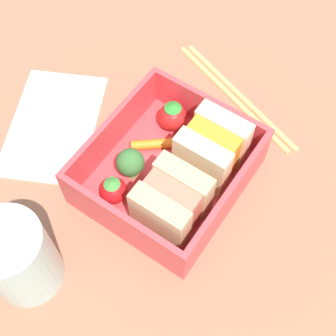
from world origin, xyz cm
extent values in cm
cube|color=#906449|center=(0.00, 0.00, -1.00)|extent=(120.00, 120.00, 2.00)
cube|color=#E24146|center=(0.00, 0.00, 0.60)|extent=(16.38, 14.80, 1.20)
cube|color=#E24146|center=(0.00, 7.10, 3.55)|extent=(16.38, 0.60, 4.71)
cube|color=#E24146|center=(0.00, -7.10, 3.55)|extent=(16.38, 0.60, 4.71)
cube|color=#E24146|center=(-7.89, 0.00, 3.55)|extent=(0.60, 13.60, 4.71)
cube|color=#E24146|center=(7.89, 0.00, 3.55)|extent=(0.60, 13.60, 4.71)
cube|color=beige|center=(-5.62, 2.92, 4.25)|extent=(1.98, 5.85, 6.09)
cube|color=orange|center=(-3.65, 2.92, 4.25)|extent=(1.98, 5.38, 5.61)
cube|color=beige|center=(-1.67, 2.92, 4.25)|extent=(1.98, 5.85, 6.09)
cube|color=tan|center=(1.67, 2.92, 4.25)|extent=(1.98, 5.85, 6.09)
cube|color=#D87259|center=(3.65, 2.92, 4.25)|extent=(1.98, 5.38, 5.61)
cube|color=tan|center=(5.62, 2.92, 4.25)|extent=(1.98, 5.85, 6.09)
sphere|color=red|center=(-5.64, -3.21, 2.77)|extent=(3.14, 3.14, 3.14)
cone|color=green|center=(-5.64, -3.21, 4.64)|extent=(1.88, 1.88, 0.60)
cylinder|color=orange|center=(-2.17, -3.13, 1.75)|extent=(4.19, 4.84, 1.09)
cylinder|color=#84C05C|center=(2.04, -3.26, 1.88)|extent=(1.31, 1.31, 1.36)
sphere|color=#396F35|center=(2.04, -3.26, 3.60)|extent=(2.96, 2.96, 2.96)
sphere|color=red|center=(5.22, -3.11, 2.60)|extent=(2.81, 2.81, 2.81)
cone|color=green|center=(5.22, -3.11, 4.31)|extent=(1.69, 1.69, 0.60)
cylinder|color=tan|center=(-14.42, 0.70, 0.35)|extent=(7.04, 18.69, 0.70)
cylinder|color=tan|center=(-13.65, 0.44, 0.35)|extent=(7.04, 18.69, 0.70)
cylinder|color=silver|center=(16.05, -5.20, 4.67)|extent=(6.54, 6.54, 9.33)
cube|color=white|center=(1.45, -15.04, 0.20)|extent=(17.84, 15.37, 0.40)
camera|label=1|loc=(19.65, 13.38, 44.69)|focal=50.00mm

